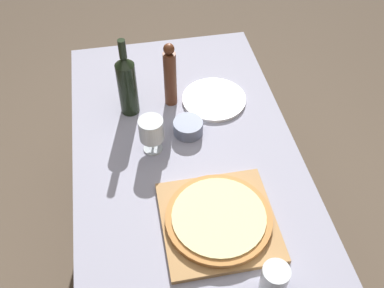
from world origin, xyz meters
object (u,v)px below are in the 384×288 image
at_px(small_bowl, 188,127).
at_px(wine_bottle, 127,84).
at_px(pepper_mill, 170,76).
at_px(pizza, 219,218).
at_px(wine_glass, 151,130).

bearing_deg(small_bowl, wine_bottle, 141.57).
height_order(pepper_mill, small_bowl, pepper_mill).
bearing_deg(wine_bottle, pizza, -68.54).
relative_size(wine_bottle, small_bowl, 2.95).
distance_m(pizza, pepper_mill, 0.61).
bearing_deg(pizza, pepper_mill, 95.73).
xyz_separation_m(pepper_mill, small_bowl, (0.04, -0.18, -0.11)).
bearing_deg(wine_glass, small_bowl, 22.79).
bearing_deg(wine_bottle, small_bowl, -38.43).
bearing_deg(small_bowl, pepper_mill, 101.61).
xyz_separation_m(pizza, pepper_mill, (-0.06, 0.59, 0.11)).
bearing_deg(wine_bottle, pepper_mill, 6.44).
bearing_deg(wine_bottle, wine_glass, -74.41).
bearing_deg(small_bowl, pizza, -86.87).
distance_m(pepper_mill, small_bowl, 0.21).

